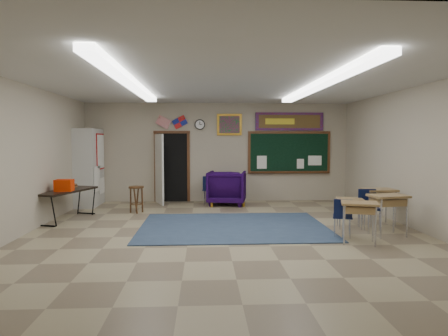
{
  "coord_description": "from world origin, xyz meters",
  "views": [
    {
      "loc": [
        -0.44,
        -7.72,
        1.88
      ],
      "look_at": [
        0.03,
        1.5,
        1.23
      ],
      "focal_mm": 32.0,
      "sensor_mm": 36.0,
      "label": 1
    }
  ],
  "objects": [
    {
      "name": "floor",
      "position": [
        0.0,
        0.0,
        0.0
      ],
      "size": [
        9.0,
        9.0,
        0.0
      ],
      "primitive_type": "plane",
      "color": "gray",
      "rests_on": "ground"
    },
    {
      "name": "back_wall",
      "position": [
        0.0,
        4.5,
        1.5
      ],
      "size": [
        8.0,
        0.04,
        3.0
      ],
      "primitive_type": "cube",
      "color": "#ACA28C",
      "rests_on": "floor"
    },
    {
      "name": "front_wall",
      "position": [
        0.0,
        -4.5,
        1.5
      ],
      "size": [
        8.0,
        0.04,
        3.0
      ],
      "primitive_type": "cube",
      "color": "#ACA28C",
      "rests_on": "floor"
    },
    {
      "name": "left_wall",
      "position": [
        -4.0,
        0.0,
        1.5
      ],
      "size": [
        0.04,
        9.0,
        3.0
      ],
      "primitive_type": "cube",
      "color": "#ACA28C",
      "rests_on": "floor"
    },
    {
      "name": "right_wall",
      "position": [
        4.0,
        0.0,
        1.5
      ],
      "size": [
        0.04,
        9.0,
        3.0
      ],
      "primitive_type": "cube",
      "color": "#ACA28C",
      "rests_on": "floor"
    },
    {
      "name": "ceiling",
      "position": [
        0.0,
        0.0,
        3.0
      ],
      "size": [
        8.0,
        9.0,
        0.04
      ],
      "primitive_type": "cube",
      "color": "silver",
      "rests_on": "back_wall"
    },
    {
      "name": "area_rug",
      "position": [
        0.2,
        0.8,
        0.01
      ],
      "size": [
        4.0,
        3.0,
        0.02
      ],
      "primitive_type": "cube",
      "color": "#31425D",
      "rests_on": "floor"
    },
    {
      "name": "fluorescent_strips",
      "position": [
        0.0,
        0.0,
        2.94
      ],
      "size": [
        3.86,
        6.0,
        0.1
      ],
      "primitive_type": null,
      "color": "white",
      "rests_on": "ceiling"
    },
    {
      "name": "doorway",
      "position": [
        -1.5,
        4.35,
        1.06
      ],
      "size": [
        1.1,
        0.89,
        2.16
      ],
      "color": "black",
      "rests_on": "back_wall"
    },
    {
      "name": "chalkboard",
      "position": [
        2.2,
        4.46,
        1.46
      ],
      "size": [
        2.55,
        0.14,
        1.3
      ],
      "color": "#552F18",
      "rests_on": "back_wall"
    },
    {
      "name": "bulletin_board",
      "position": [
        2.2,
        4.47,
        2.45
      ],
      "size": [
        2.1,
        0.05,
        0.55
      ],
      "color": "#9E0D11",
      "rests_on": "back_wall"
    },
    {
      "name": "framed_art_print",
      "position": [
        0.35,
        4.47,
        2.35
      ],
      "size": [
        0.75,
        0.05,
        0.65
      ],
      "color": "#AF7C21",
      "rests_on": "back_wall"
    },
    {
      "name": "wall_clock",
      "position": [
        -0.55,
        4.47,
        2.35
      ],
      "size": [
        0.32,
        0.05,
        0.32
      ],
      "color": "black",
      "rests_on": "back_wall"
    },
    {
      "name": "wall_flags",
      "position": [
        -1.4,
        4.44,
        2.48
      ],
      "size": [
        1.16,
        0.06,
        0.7
      ],
      "primitive_type": null,
      "color": "red",
      "rests_on": "back_wall"
    },
    {
      "name": "storage_cabinet",
      "position": [
        -3.71,
        3.85,
        1.1
      ],
      "size": [
        0.59,
        1.25,
        2.2
      ],
      "color": "beige",
      "rests_on": "floor"
    },
    {
      "name": "wingback_armchair",
      "position": [
        0.23,
        3.81,
        0.5
      ],
      "size": [
        1.23,
        1.25,
        0.99
      ],
      "primitive_type": "imported",
      "rotation": [
        0.0,
        0.0,
        2.97
      ],
      "color": "black",
      "rests_on": "floor"
    },
    {
      "name": "student_chair_reading",
      "position": [
        -0.26,
        3.8,
        0.42
      ],
      "size": [
        0.46,
        0.46,
        0.85
      ],
      "primitive_type": null,
      "rotation": [
        0.0,
        0.0,
        3.06
      ],
      "color": "#081032",
      "rests_on": "floor"
    },
    {
      "name": "student_chair_desk_a",
      "position": [
        2.26,
        -0.19,
        0.38
      ],
      "size": [
        0.47,
        0.47,
        0.75
      ],
      "primitive_type": null,
      "rotation": [
        0.0,
        0.0,
        2.84
      ],
      "color": "#081032",
      "rests_on": "floor"
    },
    {
      "name": "student_chair_desk_b",
      "position": [
        3.07,
        0.46,
        0.41
      ],
      "size": [
        0.43,
        0.43,
        0.83
      ],
      "primitive_type": null,
      "rotation": [
        0.0,
        0.0,
        -0.05
      ],
      "color": "#081032",
      "rests_on": "floor"
    },
    {
      "name": "student_desk_front_left",
      "position": [
        2.67,
        0.56,
        0.36
      ],
      "size": [
        0.59,
        0.48,
        0.64
      ],
      "rotation": [
        0.0,
        0.0,
        -0.17
      ],
      "color": "#997B47",
      "rests_on": "floor"
    },
    {
      "name": "student_desk_front_right",
      "position": [
        3.44,
        0.85,
        0.45
      ],
      "size": [
        0.7,
        0.54,
        0.8
      ],
      "rotation": [
        0.0,
        0.0,
        0.06
      ],
      "color": "#997B47",
      "rests_on": "floor"
    },
    {
      "name": "student_desk_back_left",
      "position": [
        2.38,
        -0.71,
        0.42
      ],
      "size": [
        0.74,
        0.64,
        0.76
      ],
      "rotation": [
        0.0,
        0.0,
        -0.3
      ],
      "color": "#997B47",
      "rests_on": "floor"
    },
    {
      "name": "student_desk_back_right",
      "position": [
        3.17,
        -0.16,
        0.45
      ],
      "size": [
        0.75,
        0.61,
        0.81
      ],
      "rotation": [
        0.0,
        0.0,
        0.17
      ],
      "color": "#997B47",
      "rests_on": "floor"
    },
    {
      "name": "folding_table",
      "position": [
        -3.65,
        1.76,
        0.39
      ],
      "size": [
        1.06,
        1.81,
        0.98
      ],
      "rotation": [
        0.0,
        0.0,
        -0.3
      ],
      "color": "black",
      "rests_on": "floor"
    },
    {
      "name": "wooden_stool",
      "position": [
        -2.18,
        2.63,
        0.36
      ],
      "size": [
        0.39,
        0.39,
        0.69
      ],
      "color": "#4A2916",
      "rests_on": "floor"
    }
  ]
}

